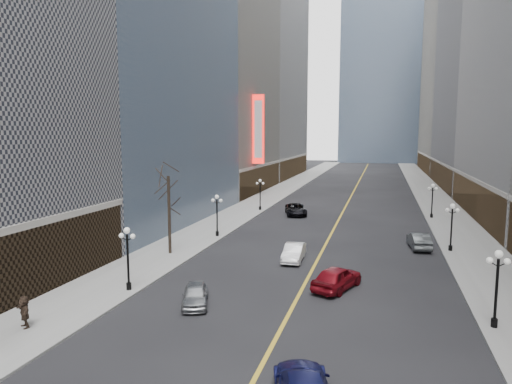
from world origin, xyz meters
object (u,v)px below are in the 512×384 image
Objects in this scene: streetlamp_west_3 at (260,191)px; car_sb_far at (419,241)px; streetlamp_west_1 at (128,252)px; car_nb_mid at (294,252)px; streetlamp_east_3 at (432,197)px; streetlamp_east_2 at (452,222)px; car_nb_near at (195,295)px; car_sb_mid at (337,278)px; streetlamp_west_2 at (217,211)px; car_nb_far at (296,209)px; streetlamp_east_1 at (497,281)px.

car_sb_far is at bearing -39.87° from streetlamp_west_3.
streetlamp_west_1 is 14.94m from car_nb_mid.
streetlamp_west_3 is (0.00, 36.00, 0.00)m from streetlamp_west_1.
streetlamp_east_3 reaches higher than car_sb_far.
streetlamp_east_2 is at bearing 24.84° from car_nb_mid.
car_sb_mid is at bearing 12.53° from car_nb_near.
streetlamp_west_2 is at bearing 142.95° from car_nb_mid.
car_sb_mid is at bearing -89.90° from car_nb_far.
streetlamp_west_1 is at bearing -90.00° from streetlamp_west_3.
car_sb_far reaches higher than car_nb_near.
car_nb_mid is at bearing -153.35° from streetlamp_east_2.
streetlamp_east_3 is at bearing 90.00° from streetlamp_east_2.
car_sb_far is at bearing -99.16° from streetlamp_east_3.
streetlamp_east_1 is 1.00× the size of streetlamp_west_3.
streetlamp_east_1 is 10.62m from car_sb_mid.
car_sb_far is at bearing 167.37° from streetlamp_east_2.
streetlamp_west_2 reaches higher than car_nb_near.
car_nb_far is at bearing 70.17° from streetlamp_west_2.
streetlamp_east_2 is 0.95× the size of car_sb_far.
car_sb_mid is 15.57m from car_sb_far.
car_sb_mid is at bearing -106.61° from streetlamp_east_3.
car_nb_far is at bearing -173.16° from streetlamp_east_3.
streetlamp_east_1 reaches higher than car_nb_near.
streetlamp_east_2 is 0.90× the size of car_sb_mid.
streetlamp_east_3 is 41.29m from car_nb_near.
streetlamp_west_1 is 18.00m from streetlamp_west_2.
streetlamp_east_2 is at bearing -103.92° from car_sb_mid.
car_nb_mid reaches higher than car_nb_near.
streetlamp_east_3 is at bearing -105.90° from car_sb_far.
streetlamp_east_2 is at bearing 0.00° from streetlamp_west_2.
streetlamp_east_3 is 23.60m from streetlamp_west_3.
car_nb_near is 0.89× the size of car_nb_mid.
streetlamp_west_2 and streetlamp_west_3 have the same top height.
car_nb_near is at bearing 53.84° from car_sb_mid.
streetlamp_east_3 is at bearing 56.75° from streetlamp_west_1.
streetlamp_west_2 is at bearing 142.67° from streetlamp_east_1.
streetlamp_west_1 is 0.99× the size of car_nb_mid.
car_nb_mid is 13.34m from car_sb_far.
car_nb_near is at bearing -176.58° from streetlamp_east_1.
streetlamp_west_3 is 0.95× the size of car_sb_far.
car_sb_far is (20.80, 0.63, -2.11)m from streetlamp_west_2.
streetlamp_west_1 is (-23.60, 0.00, 0.00)m from streetlamp_east_1.
car_sb_mid is at bearing 17.64° from streetlamp_west_1.
streetlamp_east_1 is 18.00m from streetlamp_east_2.
streetlamp_east_1 is 1.00× the size of streetlamp_east_2.
streetlamp_east_3 is at bearing 43.68° from car_nb_near.
streetlamp_east_1 is 38.34m from car_nb_far.
car_sb_mid is (14.21, -13.48, -2.04)m from streetlamp_west_2.
streetlamp_east_1 is 23.60m from streetlamp_west_1.
streetlamp_west_2 is (0.00, 18.00, 0.00)m from streetlamp_west_1.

